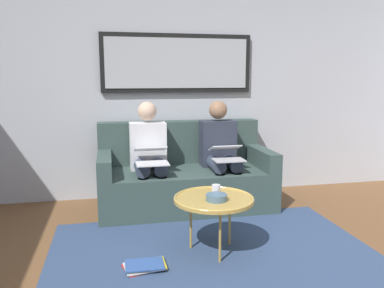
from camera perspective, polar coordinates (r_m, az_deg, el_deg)
The scene contains 12 objects.
wall_rear at distance 4.63m, azimuth -2.34°, elevation 8.58°, with size 6.00×0.12×2.60m, color #B7BCC6.
area_rug at distance 3.23m, azimuth 3.25°, elevation -15.73°, with size 2.60×1.80×0.01m, color #33476B.
couch at distance 4.29m, azimuth -1.16°, elevation -4.83°, with size 1.83×0.90×0.90m.
framed_mirror at distance 4.54m, azimuth -2.16°, elevation 11.72°, with size 1.73×0.05×0.66m.
coffee_table at distance 3.12m, azimuth 3.20°, elevation -8.12°, with size 0.64×0.64×0.46m.
cup at distance 3.16m, azimuth 3.54°, elevation -6.76°, with size 0.07×0.07×0.09m, color silver.
bowl at distance 3.05m, azimuth 3.61°, elevation -7.81°, with size 0.17×0.17×0.05m, color slate.
person_left at distance 4.25m, azimuth 4.14°, elevation -0.91°, with size 0.38×0.58×1.14m.
laptop_silver at distance 4.02m, azimuth 5.10°, elevation -1.34°, with size 0.31×0.34×0.15m.
person_right at distance 4.11m, azimuth -6.32°, elevation -1.33°, with size 0.38×0.58×1.14m.
laptop_white at distance 3.87m, azimuth -5.98°, elevation -1.64°, with size 0.32×0.38×0.16m.
magazine_stack at distance 3.02m, azimuth -6.95°, elevation -17.22°, with size 0.33×0.27×0.04m.
Camera 1 is at (0.78, 1.96, 1.39)m, focal length 36.46 mm.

